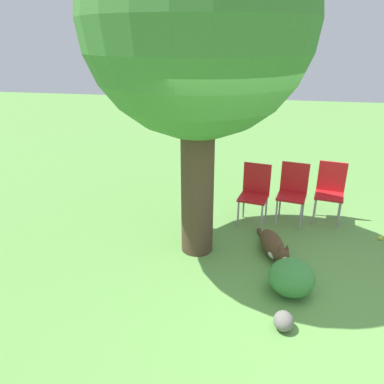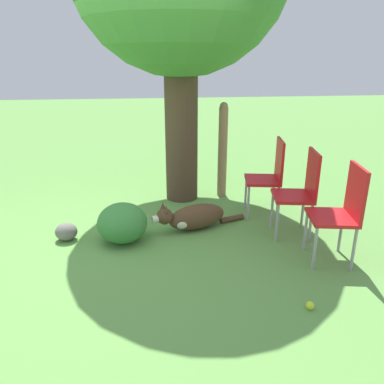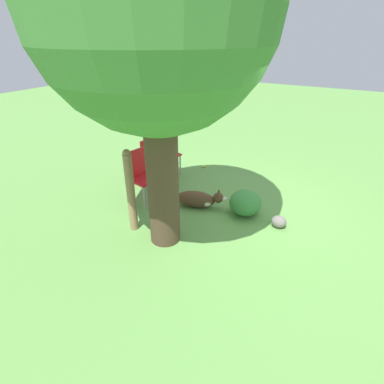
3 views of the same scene
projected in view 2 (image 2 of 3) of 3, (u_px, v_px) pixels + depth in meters
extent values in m
plane|color=#609947|center=(130.00, 236.00, 4.26)|extent=(30.00, 30.00, 0.00)
cylinder|color=#4C3828|center=(181.00, 118.00, 5.05)|extent=(0.45, 0.45, 2.28)
ellipsoid|color=#513823|center=(197.00, 217.00, 4.40)|extent=(0.76, 0.48, 0.30)
ellipsoid|color=silver|center=(182.00, 221.00, 4.33)|extent=(0.31, 0.30, 0.18)
sphere|color=#513823|center=(165.00, 216.00, 4.22)|extent=(0.23, 0.23, 0.19)
cylinder|color=silver|center=(156.00, 219.00, 4.18)|extent=(0.10, 0.10, 0.08)
cone|color=#513823|center=(166.00, 209.00, 4.14)|extent=(0.06, 0.06, 0.08)
cone|color=#513823|center=(163.00, 206.00, 4.22)|extent=(0.06, 0.06, 0.08)
cylinder|color=#513823|center=(232.00, 219.00, 4.63)|extent=(0.32, 0.16, 0.07)
cylinder|color=#937551|center=(223.00, 153.00, 5.32)|extent=(0.13, 0.13, 1.27)
sphere|color=#937551|center=(224.00, 106.00, 5.09)|extent=(0.12, 0.12, 0.12)
cube|color=red|center=(331.00, 217.00, 3.61)|extent=(0.49, 0.51, 0.04)
cube|color=red|center=(356.00, 192.00, 3.51)|extent=(0.11, 0.44, 0.50)
cylinder|color=#99999E|center=(315.00, 249.00, 3.52)|extent=(0.03, 0.03, 0.45)
cylinder|color=#99999E|center=(306.00, 231.00, 3.88)|extent=(0.03, 0.03, 0.45)
cylinder|color=#99999E|center=(354.00, 250.00, 3.50)|extent=(0.03, 0.03, 0.45)
cylinder|color=#99999E|center=(341.00, 232.00, 3.86)|extent=(0.03, 0.03, 0.45)
cube|color=red|center=(292.00, 196.00, 4.15)|extent=(0.49, 0.51, 0.04)
cube|color=red|center=(313.00, 174.00, 4.05)|extent=(0.11, 0.44, 0.50)
cylinder|color=#99999E|center=(277.00, 223.00, 4.07)|extent=(0.03, 0.03, 0.45)
cylinder|color=#99999E|center=(272.00, 209.00, 4.42)|extent=(0.03, 0.03, 0.45)
cylinder|color=#99999E|center=(311.00, 224.00, 4.05)|extent=(0.03, 0.03, 0.45)
cylinder|color=#99999E|center=(303.00, 210.00, 4.40)|extent=(0.03, 0.03, 0.45)
cube|color=red|center=(262.00, 180.00, 4.70)|extent=(0.49, 0.51, 0.04)
cube|color=red|center=(280.00, 160.00, 4.59)|extent=(0.11, 0.44, 0.50)
cylinder|color=#99999E|center=(248.00, 203.00, 4.61)|extent=(0.03, 0.03, 0.45)
cylinder|color=#99999E|center=(246.00, 193.00, 4.97)|extent=(0.03, 0.03, 0.45)
cylinder|color=#99999E|center=(278.00, 204.00, 4.59)|extent=(0.03, 0.03, 0.45)
cylinder|color=#99999E|center=(273.00, 193.00, 4.95)|extent=(0.03, 0.03, 0.45)
sphere|color=#CCE033|center=(310.00, 306.00, 3.02)|extent=(0.07, 0.07, 0.07)
ellipsoid|color=slate|center=(66.00, 232.00, 4.15)|extent=(0.24, 0.21, 0.20)
ellipsoid|color=#3D843D|center=(122.00, 223.00, 4.08)|extent=(0.54, 0.54, 0.44)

